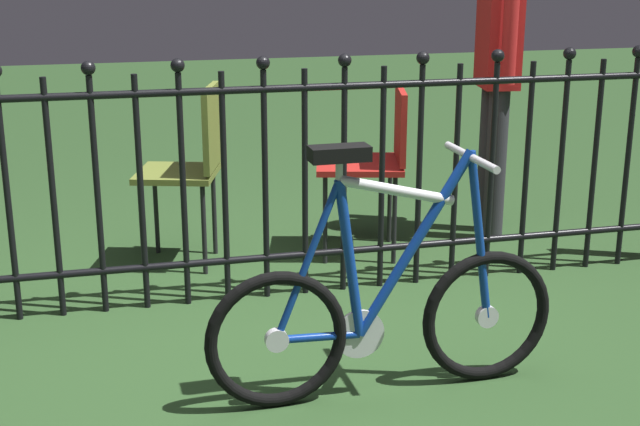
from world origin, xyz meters
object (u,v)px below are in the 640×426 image
at_px(person_visitor, 498,57).
at_px(chair_red, 375,153).
at_px(bicycle, 385,311).
at_px(chair_olive, 193,158).

bearing_deg(person_visitor, chair_red, -168.80).
xyz_separation_m(bicycle, chair_red, (0.43, 1.48, 0.22)).
relative_size(chair_olive, person_visitor, 0.55).
xyz_separation_m(chair_red, person_visitor, (0.72, 0.14, 0.45)).
xyz_separation_m(bicycle, person_visitor, (1.15, 1.63, 0.67)).
distance_m(bicycle, chair_olive, 1.63).
bearing_deg(bicycle, chair_olive, 107.82).
bearing_deg(bicycle, person_visitor, 54.80).
relative_size(chair_olive, chair_red, 1.05).
bearing_deg(person_visitor, bicycle, -125.20).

